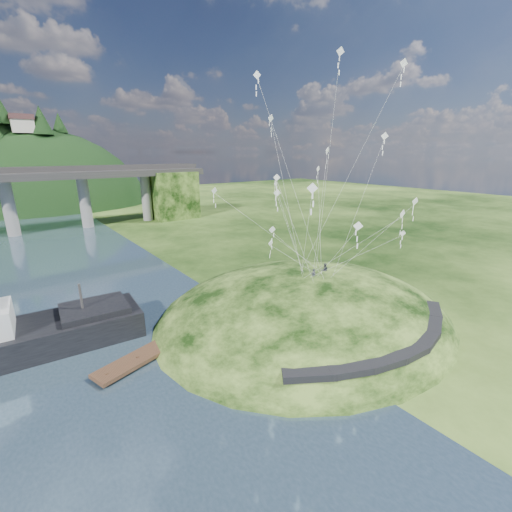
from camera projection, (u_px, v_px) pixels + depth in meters
ground at (260, 345)px, 33.71m from camera, size 320.00×320.00×0.00m
grass_hill at (303, 327)px, 40.28m from camera, size 36.00×32.00×13.00m
footpath at (395, 344)px, 29.95m from camera, size 22.29×5.84×0.83m
work_barge at (5, 338)px, 31.11m from camera, size 23.14×7.87×7.96m
wooden_dock at (164, 344)px, 33.04m from camera, size 13.94×6.17×0.99m
kite_flyers at (322, 265)px, 39.42m from camera, size 3.45×1.45×1.76m
kite_swarm at (333, 175)px, 34.21m from camera, size 19.60×17.76×19.80m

